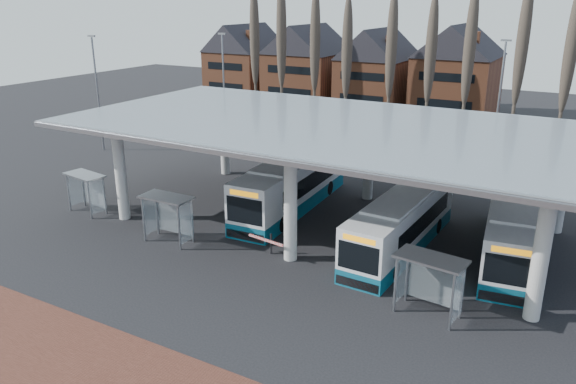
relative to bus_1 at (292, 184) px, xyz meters
The scene contains 14 objects.
ground 10.20m from the bus_1, 68.53° to the right, with size 140.00×140.00×0.00m, color black.
station_canopy 5.66m from the bus_1, 20.42° to the right, with size 32.00×16.00×6.34m.
poplar_row 24.96m from the bus_1, 81.13° to the left, with size 45.10×1.10×14.50m.
townhouse_row 36.92m from the bus_1, 109.21° to the left, with size 36.80×10.30×12.25m.
lamp_post_a 19.45m from the bus_1, 138.58° to the left, with size 0.80×0.16×10.17m.
lamp_post_b 19.60m from the bus_1, 59.78° to the left, with size 0.80×0.16×10.17m.
lamp_post_d 23.09m from the bus_1, 168.28° to the left, with size 0.80×0.16×10.17m.
bus_1 is the anchor object (origin of this frame).
bus_2 8.77m from the bus_1, 17.77° to the right, with size 2.85×11.24×3.10m.
bus_3 13.76m from the bus_1, ahead, with size 3.84×11.58×3.16m.
shelter_0 13.22m from the bus_1, 147.44° to the right, with size 2.95×1.79×2.58m.
shelter_1 8.86m from the bus_1, 113.10° to the right, with size 2.99×1.56×2.74m.
shelter_2 14.52m from the bus_1, 36.69° to the right, with size 3.15×1.85×2.77m.
barrier 7.66m from the bus_1, 71.19° to the right, with size 2.33×0.80×1.17m.
Camera 1 is at (13.18, -21.25, 13.22)m, focal length 35.00 mm.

